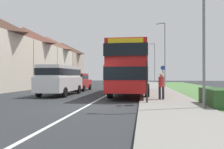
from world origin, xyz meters
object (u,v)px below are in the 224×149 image
at_px(bus_stop_sign, 147,75).
at_px(street_lamp_mid, 164,51).
at_px(parked_van_white, 61,78).
at_px(cycle_route_sign, 163,77).
at_px(street_lamp_near, 201,23).
at_px(street_lamp_far, 154,61).
at_px(parked_car_red, 78,81).
at_px(double_decker_bus, 131,68).
at_px(pedestrian_at_stop, 161,85).

bearing_deg(bus_stop_sign, street_lamp_mid, 81.78).
height_order(parked_van_white, cycle_route_sign, cycle_route_sign).
height_order(street_lamp_near, street_lamp_mid, street_lamp_mid).
bearing_deg(cycle_route_sign, street_lamp_far, 89.09).
bearing_deg(street_lamp_near, parked_car_red, 127.65).
height_order(double_decker_bus, pedestrian_at_stop, double_decker_bus).
relative_size(parked_car_red, bus_stop_sign, 1.59).
height_order(parked_van_white, bus_stop_sign, bus_stop_sign).
height_order(double_decker_bus, parked_van_white, double_decker_bus).
height_order(parked_van_white, street_lamp_near, street_lamp_near).
bearing_deg(bus_stop_sign, street_lamp_near, -32.16).
xyz_separation_m(double_decker_bus, bus_stop_sign, (1.18, -6.34, -0.60)).
relative_size(pedestrian_at_stop, street_lamp_near, 0.25).
xyz_separation_m(double_decker_bus, parked_car_red, (-5.54, 3.94, -1.19)).
bearing_deg(cycle_route_sign, street_lamp_near, -87.30).
bearing_deg(parked_car_red, street_lamp_mid, 37.17).
xyz_separation_m(cycle_route_sign, street_lamp_mid, (0.73, 6.50, 3.28)).
bearing_deg(street_lamp_mid, street_lamp_near, -90.47).
xyz_separation_m(double_decker_bus, pedestrian_at_stop, (2.06, -4.67, -1.17)).
relative_size(double_decker_bus, pedestrian_at_stop, 6.73).
height_order(parked_car_red, street_lamp_near, street_lamp_near).
bearing_deg(street_lamp_far, parked_car_red, -109.48).
xyz_separation_m(cycle_route_sign, street_lamp_near, (0.58, -12.24, 2.41)).
bearing_deg(street_lamp_far, bus_stop_sign, -93.48).
bearing_deg(cycle_route_sign, parked_car_red, -176.72).
xyz_separation_m(street_lamp_mid, street_lamp_far, (-0.34, 18.10, -0.02)).
bearing_deg(pedestrian_at_stop, street_lamp_far, 87.83).
distance_m(parked_car_red, pedestrian_at_stop, 11.48).
distance_m(bus_stop_sign, street_lamp_near, 3.59).
distance_m(parked_van_white, pedestrian_at_stop, 8.09).
xyz_separation_m(parked_van_white, street_lamp_far, (8.70, 30.50, 3.33)).
bearing_deg(cycle_route_sign, parked_van_white, -144.64).
xyz_separation_m(parked_car_red, cycle_route_sign, (8.49, 0.49, 0.48)).
relative_size(street_lamp_near, street_lamp_mid, 0.80).
relative_size(pedestrian_at_stop, street_lamp_far, 0.20).
bearing_deg(bus_stop_sign, parked_car_red, 123.19).
bearing_deg(parked_car_red, double_decker_bus, -35.41).
bearing_deg(cycle_route_sign, street_lamp_mid, 83.58).
distance_m(double_decker_bus, pedestrian_at_stop, 5.24).
relative_size(parked_van_white, cycle_route_sign, 2.19).
bearing_deg(parked_van_white, cycle_route_sign, 35.36).
bearing_deg(double_decker_bus, street_lamp_far, 83.44).
bearing_deg(street_lamp_mid, parked_van_white, -126.10).
xyz_separation_m(double_decker_bus, parked_van_white, (-5.37, -1.47, -0.79)).
bearing_deg(parked_van_white, street_lamp_far, 74.08).
relative_size(parked_van_white, street_lamp_far, 0.67).
xyz_separation_m(parked_car_red, street_lamp_near, (9.06, -11.75, 2.88)).
xyz_separation_m(parked_van_white, parked_car_red, (-0.17, 5.41, -0.40)).
bearing_deg(street_lamp_near, bus_stop_sign, 147.84).
distance_m(parked_van_white, parked_car_red, 5.43).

